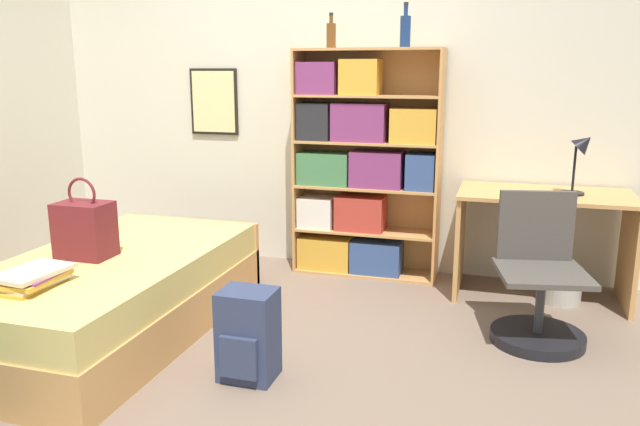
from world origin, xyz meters
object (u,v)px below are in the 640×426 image
Objects in this scene: book_stack_on_bed at (31,278)px; bottle_green at (331,35)px; desk_lamp at (582,153)px; desk_chair at (538,297)px; handbag at (85,229)px; bottle_brown at (405,30)px; waste_bin at (561,284)px; desk at (543,225)px; bed at (114,294)px; bookcase at (358,168)px; backpack at (248,335)px.

bottle_green is (0.95, 2.01, 1.23)m from book_stack_on_bed.
desk_lamp reaches higher than desk_chair.
desk_chair is (2.46, 0.66, -0.38)m from handbag.
bottle_brown is at bearing -0.47° from bottle_green.
bottle_green reaches higher than waste_bin.
handbag is at bearing 96.83° from book_stack_on_bed.
desk_chair is at bearing -93.21° from desk.
bottle_green is 1.94m from desk.
bed is 8.08× the size of bottle_green.
bookcase is at bearing 171.34° from waste_bin.
handbag reaches higher than backpack.
handbag is 2.42m from bottle_brown.
handbag is 1.23× the size of book_stack_on_bed.
bed is 2.74m from desk.
bottle_green is at bearing 57.92° from bed.
bookcase is 1.59m from waste_bin.
desk_lamp is 1.60× the size of waste_bin.
bed is at bearing 31.85° from handbag.
book_stack_on_bed is at bearing -165.23° from backpack.
bottle_green is at bearing 173.65° from waste_bin.
bottle_green is 0.82× the size of bottle_brown.
waste_bin is at bearing -9.09° from bottle_brown.
desk is 1.34× the size of desk_chair.
bed is 2.82m from waste_bin.
bottle_brown is at bearing 137.98° from desk_chair.
desk_lamp is at bearing 26.90° from handbag.
bed is at bearing 85.14° from book_stack_on_bed.
bed is at bearing 162.54° from backpack.
bookcase is 3.62× the size of backpack.
bed is 4.26× the size of handbag.
book_stack_on_bed is 1.42× the size of waste_bin.
handbag reaches higher than bed.
bottle_green is 1.85m from desk_lamp.
desk_chair is at bearing -108.25° from desk_lamp.
bookcase is 1.87m from backpack.
desk_chair reaches higher than backpack.
backpack is (-0.13, -1.77, -0.57)m from bookcase.
bottle_brown reaches higher than desk.
backpack is (-1.42, -1.62, -0.27)m from desk.
bottle_green reaches higher than desk_lamp.
desk_lamp reaches higher than bed.
handbag is at bearing -153.41° from waste_bin.
desk_lamp is (0.19, -0.02, 0.49)m from desk.
bottle_brown is at bearing 44.39° from handbag.
waste_bin is at bearing 74.90° from desk_chair.
desk_lamp is at bearing -6.47° from bottle_brown.
desk_chair is 1.82× the size of backpack.
handbag is 0.55× the size of desk_chair.
bed is 4.27× the size of backpack.
waste_bin is (2.64, 1.32, -0.50)m from handbag.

